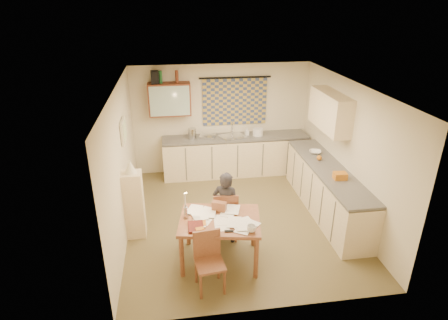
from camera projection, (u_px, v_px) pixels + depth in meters
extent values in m
cube|color=brown|center=(238.00, 219.00, 7.04)|extent=(4.00, 4.50, 0.02)
cube|color=white|center=(241.00, 86.00, 6.03)|extent=(4.00, 4.50, 0.02)
cube|color=beige|center=(221.00, 119.00, 8.58)|extent=(4.00, 0.02, 2.50)
cube|color=beige|center=(273.00, 231.00, 4.49)|extent=(4.00, 0.02, 2.50)
cube|color=beige|center=(121.00, 164.00, 6.27)|extent=(0.02, 4.50, 2.50)
cube|color=beige|center=(348.00, 151.00, 6.80)|extent=(0.02, 4.50, 2.50)
cube|color=navy|center=(235.00, 102.00, 8.43)|extent=(1.45, 0.03, 1.05)
cylinder|color=black|center=(235.00, 78.00, 8.19)|extent=(1.60, 0.04, 0.04)
cube|color=#572514|center=(170.00, 99.00, 8.05)|extent=(0.90, 0.34, 0.70)
cube|color=#99B2A5|center=(170.00, 101.00, 7.89)|extent=(0.84, 0.02, 0.64)
cube|color=beige|center=(330.00, 111.00, 7.03)|extent=(0.34, 1.30, 0.70)
cube|color=beige|center=(123.00, 131.00, 6.46)|extent=(0.04, 0.50, 0.40)
cube|color=white|center=(125.00, 131.00, 6.46)|extent=(0.01, 0.42, 0.32)
cube|color=beige|center=(235.00, 156.00, 8.67)|extent=(3.30, 0.60, 0.86)
cube|color=#4E4D4A|center=(236.00, 137.00, 8.48)|extent=(3.30, 0.62, 0.04)
cube|color=beige|center=(326.00, 191.00, 7.12)|extent=(0.60, 2.95, 0.86)
cube|color=#4E4D4A|center=(329.00, 169.00, 6.93)|extent=(0.62, 2.95, 0.04)
cube|color=white|center=(351.00, 221.00, 6.18)|extent=(0.56, 0.56, 0.84)
cube|color=black|center=(354.00, 198.00, 6.00)|extent=(0.53, 0.53, 0.03)
cube|color=silver|center=(233.00, 138.00, 8.48)|extent=(0.67, 0.60, 0.10)
cylinder|color=silver|center=(232.00, 128.00, 8.57)|extent=(0.03, 0.03, 0.28)
cube|color=silver|center=(208.00, 137.00, 8.38)|extent=(0.43, 0.40, 0.06)
cylinder|color=silver|center=(192.00, 133.00, 8.29)|extent=(0.21, 0.21, 0.24)
cylinder|color=white|center=(258.00, 132.00, 8.51)|extent=(0.29, 0.29, 0.16)
imported|color=white|center=(247.00, 132.00, 8.52)|extent=(0.12, 0.12, 0.17)
imported|color=white|center=(315.00, 152.00, 7.55)|extent=(0.37, 0.37, 0.06)
cube|color=#C4701A|center=(340.00, 176.00, 6.47)|extent=(0.23, 0.17, 0.12)
sphere|color=#C4701A|center=(319.00, 158.00, 7.22)|extent=(0.10, 0.10, 0.10)
cube|color=black|center=(155.00, 77.00, 7.82)|extent=(0.17, 0.21, 0.26)
cylinder|color=#195926|center=(160.00, 77.00, 7.83)|extent=(0.08, 0.08, 0.26)
cylinder|color=#572514|center=(177.00, 77.00, 7.88)|extent=(0.09, 0.09, 0.26)
cube|color=brown|center=(220.00, 220.00, 5.64)|extent=(1.34, 1.10, 0.05)
cube|color=brown|center=(225.00, 215.00, 6.33)|extent=(0.44, 0.44, 0.04)
cube|color=brown|center=(226.00, 208.00, 6.07)|extent=(0.41, 0.07, 0.45)
cube|color=brown|center=(210.00, 264.00, 5.19)|extent=(0.43, 0.43, 0.04)
cube|color=brown|center=(207.00, 243.00, 5.25)|extent=(0.39, 0.08, 0.43)
imported|color=black|center=(226.00, 207.00, 6.18)|extent=(0.70, 0.67, 1.27)
cube|color=beige|center=(134.00, 205.00, 6.32)|extent=(0.32, 0.30, 1.20)
cone|color=beige|center=(130.00, 167.00, 6.03)|extent=(0.20, 0.20, 0.22)
cube|color=brown|center=(219.00, 206.00, 5.82)|extent=(0.24, 0.18, 0.16)
imported|color=white|center=(251.00, 229.00, 5.31)|extent=(0.16, 0.16, 0.10)
imported|color=maroon|center=(188.00, 227.00, 5.41)|extent=(0.24, 0.31, 0.03)
imported|color=#C4701A|center=(194.00, 222.00, 5.55)|extent=(0.22, 0.28, 0.02)
cube|color=#C4701A|center=(200.00, 230.00, 5.34)|extent=(0.13, 0.10, 0.04)
cube|color=black|center=(229.00, 231.00, 5.33)|extent=(0.13, 0.05, 0.02)
cylinder|color=silver|center=(186.00, 212.00, 5.64)|extent=(0.08, 0.08, 0.18)
cylinder|color=white|center=(185.00, 200.00, 5.59)|extent=(0.03, 0.03, 0.22)
sphere|color=#FFCC66|center=(186.00, 193.00, 5.53)|extent=(0.02, 0.02, 0.02)
cube|color=white|center=(222.00, 226.00, 5.47)|extent=(0.22, 0.31, 0.00)
cube|color=white|center=(205.00, 219.00, 5.62)|extent=(0.33, 0.36, 0.00)
cube|color=white|center=(221.00, 220.00, 5.61)|extent=(0.21, 0.30, 0.00)
cube|color=white|center=(200.00, 213.00, 5.79)|extent=(0.25, 0.32, 0.00)
cube|color=white|center=(250.00, 226.00, 5.46)|extent=(0.36, 0.36, 0.00)
cube|color=white|center=(244.00, 228.00, 5.39)|extent=(0.33, 0.36, 0.00)
cube|color=white|center=(228.00, 212.00, 5.80)|extent=(0.30, 0.35, 0.00)
cube|color=white|center=(237.00, 223.00, 5.51)|extent=(0.30, 0.35, 0.00)
cube|color=white|center=(200.00, 221.00, 5.55)|extent=(0.26, 0.33, 0.00)
cube|color=white|center=(234.00, 222.00, 5.53)|extent=(0.26, 0.33, 0.00)
cube|color=white|center=(206.00, 212.00, 5.79)|extent=(0.34, 0.36, 0.00)
cube|color=white|center=(246.00, 222.00, 5.52)|extent=(0.28, 0.34, 0.00)
cube|color=white|center=(195.00, 210.00, 5.85)|extent=(0.31, 0.36, 0.00)
cube|color=white|center=(233.00, 209.00, 5.85)|extent=(0.29, 0.35, 0.00)
cube|color=white|center=(209.00, 213.00, 5.76)|extent=(0.27, 0.33, 0.00)
cube|color=white|center=(243.00, 225.00, 5.45)|extent=(0.23, 0.31, 0.00)
cube|color=white|center=(199.00, 215.00, 5.68)|extent=(0.27, 0.34, 0.00)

